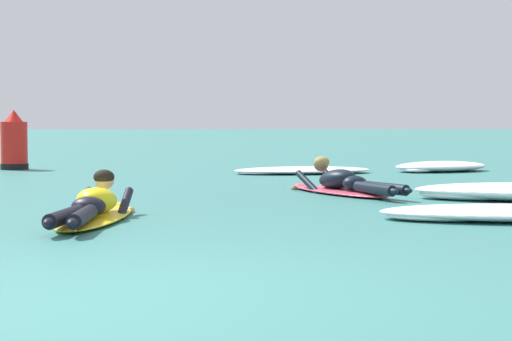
{
  "coord_description": "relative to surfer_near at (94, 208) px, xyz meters",
  "views": [
    {
      "loc": [
        0.66,
        -5.21,
        1.04
      ],
      "look_at": [
        0.98,
        5.65,
        0.38
      ],
      "focal_mm": 62.02,
      "sensor_mm": 36.0,
      "label": 1
    }
  ],
  "objects": [
    {
      "name": "ground_plane",
      "position": [
        0.7,
        6.4,
        -0.13
      ],
      "size": [
        120.0,
        120.0,
        0.0
      ],
      "primitive_type": "plane",
      "color": "#387A75"
    },
    {
      "name": "surfer_near",
      "position": [
        0.0,
        0.0,
        0.0
      ],
      "size": [
        0.75,
        2.67,
        0.54
      ],
      "color": "yellow",
      "rests_on": "ground"
    },
    {
      "name": "whitewater_mid_right",
      "position": [
        5.41,
        8.0,
        -0.04
      ],
      "size": [
        2.22,
        1.77,
        0.2
      ],
      "color": "white",
      "rests_on": "ground"
    },
    {
      "name": "channel_marker_buoy",
      "position": [
        -2.93,
        8.86,
        0.36
      ],
      "size": [
        0.55,
        0.55,
        1.19
      ],
      "color": "red",
      "rests_on": "ground"
    },
    {
      "name": "surfer_far",
      "position": [
        2.89,
        3.03,
        0.01
      ],
      "size": [
        1.51,
        2.45,
        0.54
      ],
      "color": "#E54C66",
      "rests_on": "ground"
    },
    {
      "name": "whitewater_front",
      "position": [
        2.7,
        7.46,
        -0.07
      ],
      "size": [
        2.72,
        1.55,
        0.12
      ],
      "color": "white",
      "rests_on": "ground"
    }
  ]
}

